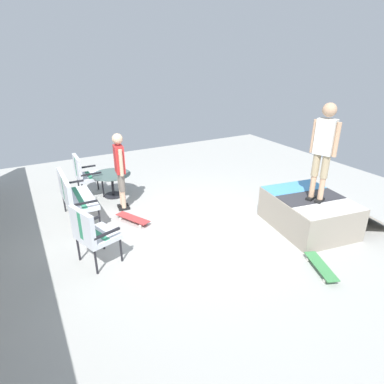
% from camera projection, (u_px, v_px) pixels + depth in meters
% --- Properties ---
extents(ground_plane, '(12.00, 12.00, 0.10)m').
position_uv_depth(ground_plane, '(199.00, 231.00, 6.49)').
color(ground_plane, '#A8A8A3').
extents(skate_ramp, '(1.92, 2.38, 0.66)m').
position_uv_depth(skate_ramp, '(310.00, 212.00, 6.43)').
color(skate_ramp, gray).
rests_on(skate_ramp, ground_plane).
extents(patio_bench, '(1.25, 0.56, 1.02)m').
position_uv_depth(patio_bench, '(73.00, 194.00, 6.53)').
color(patio_bench, black).
rests_on(patio_bench, ground_plane).
extents(patio_chair_near_house, '(0.62, 0.55, 1.02)m').
position_uv_depth(patio_chair_near_house, '(84.00, 172.00, 7.72)').
color(patio_chair_near_house, black).
rests_on(patio_chair_near_house, ground_plane).
extents(patio_chair_by_wall, '(0.76, 0.71, 1.02)m').
position_uv_depth(patio_chair_by_wall, '(91.00, 231.00, 5.17)').
color(patio_chair_by_wall, black).
rests_on(patio_chair_by_wall, ground_plane).
extents(patio_table, '(0.90, 0.90, 0.57)m').
position_uv_depth(patio_table, '(112.00, 180.00, 7.80)').
color(patio_table, black).
rests_on(patio_table, ground_plane).
extents(person_watching, '(0.48, 0.27, 1.70)m').
position_uv_depth(person_watching, '(120.00, 166.00, 6.95)').
color(person_watching, black).
rests_on(person_watching, ground_plane).
extents(person_skater, '(0.46, 0.32, 1.80)m').
position_uv_depth(person_skater, '(324.00, 145.00, 5.73)').
color(person_skater, black).
rests_on(person_skater, skate_ramp).
extents(skateboard_by_bench, '(0.81, 0.53, 0.10)m').
position_uv_depth(skateboard_by_bench, '(133.00, 218.00, 6.70)').
color(skateboard_by_bench, '#B23838').
rests_on(skateboard_by_bench, ground_plane).
extents(skateboard_spare, '(0.82, 0.48, 0.10)m').
position_uv_depth(skateboard_spare, '(321.00, 266.00, 5.20)').
color(skateboard_spare, '#3F8C4C').
rests_on(skateboard_spare, ground_plane).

